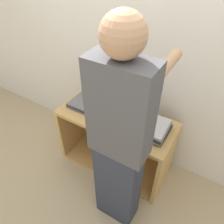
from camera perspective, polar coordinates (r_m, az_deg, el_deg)
ground_plane at (r=2.46m, az=-2.18°, el=-16.91°), size 12.00×12.00×0.00m
wall_back at (r=2.05m, az=6.39°, el=14.99°), size 8.00×0.05×2.40m
cart at (r=2.35m, az=1.75°, el=-6.86°), size 1.14×0.49×0.69m
laptop_open at (r=2.07m, az=1.87°, el=0.64°), size 0.31×0.34×0.28m
laptop_stack_left at (r=2.21m, az=-6.60°, el=2.27°), size 0.32×0.28×0.05m
laptop_stack_right at (r=1.94m, az=9.85°, el=-3.92°), size 0.33×0.29×0.09m
person at (r=1.53m, az=2.09°, el=-8.47°), size 0.40×0.54×1.80m
inventory_tag at (r=1.86m, az=9.11°, el=-3.98°), size 0.06×0.02×0.01m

